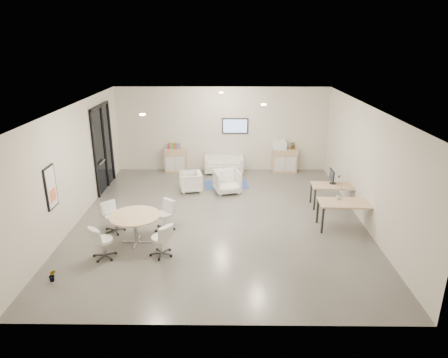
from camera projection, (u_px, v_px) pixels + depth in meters
name	position (u px, v px, depth m)	size (l,w,h in m)	color
room_shell	(219.00, 165.00, 10.91)	(9.60, 10.60, 4.80)	#55514D
glass_door	(103.00, 145.00, 13.34)	(0.09, 1.90, 2.85)	black
artwork	(51.00, 188.00, 9.46)	(0.05, 0.54, 1.04)	black
wall_tv	(235.00, 126.00, 15.06)	(0.98, 0.06, 0.58)	black
ceiling_spots	(213.00, 103.00, 11.17)	(3.14, 4.14, 0.03)	#FFEAC6
sideboard_left	(175.00, 160.00, 15.33)	(0.80, 0.42, 0.90)	tan
sideboard_right	(284.00, 160.00, 15.28)	(0.92, 0.44, 0.92)	tan
books	(174.00, 146.00, 15.15)	(0.47, 0.14, 0.22)	red
printer	(280.00, 144.00, 15.07)	(0.56, 0.49, 0.36)	white
loveseat	(224.00, 165.00, 15.24)	(1.48, 0.78, 0.54)	silver
blue_rug	(226.00, 184.00, 14.10)	(1.53, 1.02, 0.01)	#324999
armchair_left	(191.00, 181.00, 13.39)	(0.70, 0.66, 0.72)	silver
armchair_right	(227.00, 181.00, 13.25)	(0.80, 0.75, 0.83)	silver
desk_rear	(334.00, 187.00, 12.08)	(1.36, 0.75, 0.69)	tan
desk_front	(346.00, 205.00, 10.66)	(1.47, 0.77, 0.76)	tan
monitor	(332.00, 176.00, 12.12)	(0.20, 0.50, 0.44)	black
round_table	(135.00, 218.00, 9.88)	(1.25, 1.25, 0.76)	tan
meeting_chairs	(136.00, 228.00, 9.97)	(2.26, 2.26, 0.82)	white
plant_cabinet	(293.00, 146.00, 15.08)	(0.26, 0.29, 0.23)	#3F7F3F
plant_floor	(53.00, 279.00, 8.49)	(0.15, 0.28, 0.12)	#3F7F3F
cup	(338.00, 197.00, 10.83)	(0.13, 0.11, 0.13)	white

